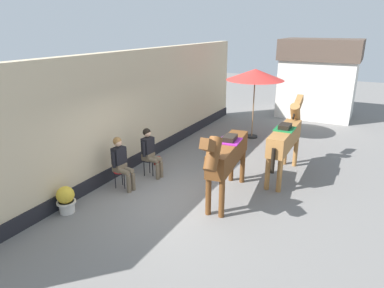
% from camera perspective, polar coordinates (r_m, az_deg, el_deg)
% --- Properties ---
extents(ground_plane, '(40.00, 40.00, 0.00)m').
position_cam_1_polar(ground_plane, '(10.93, 6.25, -2.80)').
color(ground_plane, slate).
extents(pub_facade_wall, '(0.34, 14.00, 3.40)m').
position_cam_1_polar(pub_facade_wall, '(10.40, -9.80, 4.81)').
color(pub_facade_wall, '#CCB793').
rests_on(pub_facade_wall, ground_plane).
extents(distant_cottage, '(3.40, 2.60, 3.50)m').
position_cam_1_polar(distant_cottage, '(17.07, 20.22, 10.32)').
color(distant_cottage, silver).
rests_on(distant_cottage, ground_plane).
extents(seated_visitor_near, '(0.61, 0.49, 1.39)m').
position_cam_1_polar(seated_visitor_near, '(8.99, -11.71, -2.70)').
color(seated_visitor_near, red).
rests_on(seated_visitor_near, ground_plane).
extents(seated_visitor_far, '(0.61, 0.49, 1.39)m').
position_cam_1_polar(seated_visitor_far, '(9.61, -7.02, -0.99)').
color(seated_visitor_far, black).
rests_on(seated_visitor_far, ground_plane).
extents(saddled_horse_near, '(0.67, 2.99, 2.06)m').
position_cam_1_polar(saddled_horse_near, '(8.15, 5.76, -1.80)').
color(saddled_horse_near, brown).
rests_on(saddled_horse_near, ground_plane).
extents(saddled_horse_far, '(0.50, 3.00, 2.06)m').
position_cam_1_polar(saddled_horse_far, '(9.81, 15.32, 1.22)').
color(saddled_horse_far, '#9E6B38').
rests_on(saddled_horse_far, ground_plane).
extents(flower_planter_near, '(0.43, 0.43, 0.64)m').
position_cam_1_polar(flower_planter_near, '(8.36, -20.20, -8.59)').
color(flower_planter_near, beige).
rests_on(flower_planter_near, ground_plane).
extents(cafe_parasol, '(2.10, 2.10, 2.58)m').
position_cam_1_polar(cafe_parasol, '(12.85, 10.45, 11.20)').
color(cafe_parasol, black).
rests_on(cafe_parasol, ground_plane).
extents(satchel_bag, '(0.18, 0.30, 0.20)m').
position_cam_1_polar(satchel_bag, '(10.68, -5.81, -2.73)').
color(satchel_bag, maroon).
rests_on(satchel_bag, ground_plane).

